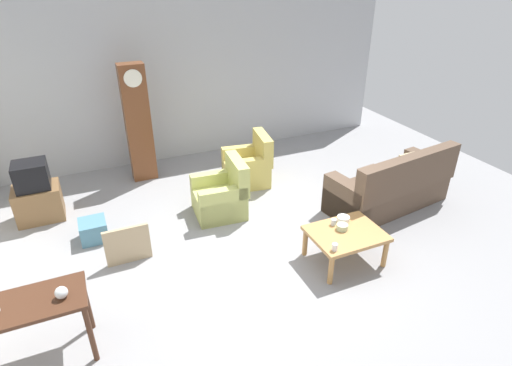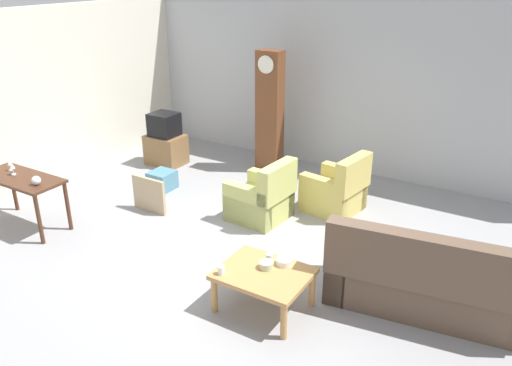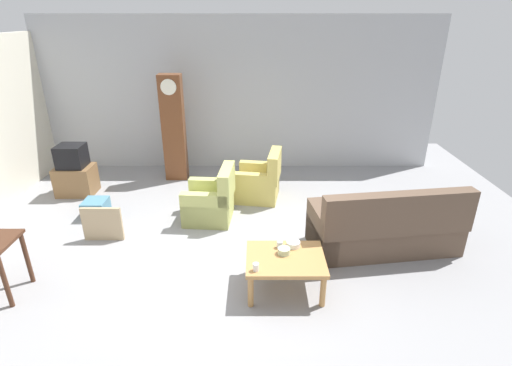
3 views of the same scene
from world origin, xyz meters
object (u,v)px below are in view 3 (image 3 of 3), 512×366
(tv_crt, at_px, (71,156))
(armchair_olive_near, at_px, (211,202))
(framed_picture_leaning, at_px, (102,224))
(bowl_white_stacked, at_px, (293,244))
(couch_floral, at_px, (385,228))
(storage_box_blue, at_px, (95,209))
(coffee_table_wood, at_px, (285,262))
(tv_stand_cabinet, at_px, (75,180))
(bowl_shallow_green, at_px, (283,251))
(cup_blue_rimmed, at_px, (279,244))
(cup_white_porcelain, at_px, (255,267))
(grandfather_clock, at_px, (173,128))
(armchair_olive_far, at_px, (259,183))

(tv_crt, bearing_deg, armchair_olive_near, -20.76)
(framed_picture_leaning, height_order, bowl_white_stacked, framed_picture_leaning)
(couch_floral, bearing_deg, bowl_white_stacked, -155.06)
(bowl_white_stacked, bearing_deg, storage_box_blue, 152.56)
(coffee_table_wood, height_order, tv_stand_cabinet, tv_stand_cabinet)
(storage_box_blue, bearing_deg, tv_crt, 127.11)
(tv_stand_cabinet, relative_size, bowl_shallow_green, 4.39)
(tv_crt, distance_m, cup_blue_rimmed, 4.58)
(cup_white_porcelain, xyz_separation_m, bowl_shallow_green, (0.35, 0.35, -0.01))
(couch_floral, distance_m, storage_box_blue, 4.70)
(framed_picture_leaning, relative_size, cup_blue_rimmed, 6.95)
(armchair_olive_near, xyz_separation_m, grandfather_clock, (-0.91, 1.80, 0.77))
(armchair_olive_far, xyz_separation_m, cup_blue_rimmed, (0.23, -2.43, 0.20))
(couch_floral, xyz_separation_m, cup_white_porcelain, (-1.87, -1.16, 0.16))
(grandfather_clock, relative_size, tv_stand_cabinet, 3.15)
(grandfather_clock, height_order, storage_box_blue, grandfather_clock)
(grandfather_clock, bearing_deg, framed_picture_leaning, -105.10)
(cup_white_porcelain, bearing_deg, tv_stand_cabinet, 137.77)
(grandfather_clock, distance_m, bowl_white_stacked, 4.05)
(grandfather_clock, relative_size, storage_box_blue, 5.48)
(coffee_table_wood, height_order, bowl_white_stacked, bowl_white_stacked)
(couch_floral, bearing_deg, cup_blue_rimmed, -156.83)
(grandfather_clock, bearing_deg, armchair_olive_near, -63.16)
(framed_picture_leaning, bearing_deg, tv_stand_cabinet, 123.30)
(armchair_olive_near, relative_size, tv_crt, 1.92)
(framed_picture_leaning, distance_m, cup_blue_rimmed, 2.80)
(armchair_olive_near, distance_m, grandfather_clock, 2.16)
(storage_box_blue, bearing_deg, cup_blue_rimmed, -29.10)
(armchair_olive_near, bearing_deg, tv_crt, 159.24)
(armchair_olive_near, relative_size, cup_blue_rimmed, 10.65)
(couch_floral, relative_size, bowl_shallow_green, 14.22)
(tv_crt, bearing_deg, couch_floral, -20.26)
(couch_floral, distance_m, bowl_shallow_green, 1.73)
(framed_picture_leaning, relative_size, bowl_shallow_green, 3.87)
(armchair_olive_far, xyz_separation_m, grandfather_clock, (-1.73, 0.98, 0.77))
(coffee_table_wood, bearing_deg, cup_blue_rimmed, 104.89)
(grandfather_clock, relative_size, tv_crt, 4.46)
(bowl_shallow_green, bearing_deg, cup_blue_rimmed, 107.19)
(couch_floral, distance_m, bowl_white_stacked, 1.54)
(tv_stand_cabinet, relative_size, cup_blue_rimmed, 7.87)
(tv_stand_cabinet, distance_m, tv_crt, 0.49)
(tv_crt, distance_m, storage_box_blue, 1.33)
(grandfather_clock, distance_m, cup_white_porcelain, 4.27)
(armchair_olive_far, distance_m, cup_white_porcelain, 2.93)
(tv_crt, bearing_deg, cup_blue_rimmed, -35.11)
(framed_picture_leaning, distance_m, cup_white_porcelain, 2.74)
(tv_crt, distance_m, framed_picture_leaning, 2.08)
(couch_floral, bearing_deg, coffee_table_wood, -149.45)
(grandfather_clock, height_order, cup_blue_rimmed, grandfather_clock)
(framed_picture_leaning, xyz_separation_m, bowl_shallow_green, (2.67, -1.08, 0.23))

